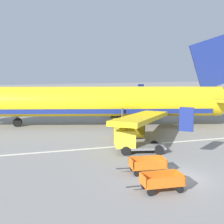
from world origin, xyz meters
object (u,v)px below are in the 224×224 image
at_px(airplane, 109,102).
at_px(service_truck_beside_carts, 130,140).
at_px(baggage_cart_nearest, 162,181).
at_px(baggage_cart_second_in_row, 147,165).

xyz_separation_m(airplane, service_truck_beside_carts, (-1.66, -12.08, -1.95)).
xyz_separation_m(baggage_cart_nearest, baggage_cart_second_in_row, (0.43, 3.23, 0.00)).
height_order(baggage_cart_nearest, baggage_cart_second_in_row, same).
relative_size(airplane, baggage_cart_nearest, 10.35).
height_order(airplane, service_truck_beside_carts, airplane).
height_order(baggage_cart_nearest, service_truck_beside_carts, service_truck_beside_carts).
xyz_separation_m(baggage_cart_second_in_row, service_truck_beside_carts, (0.61, 5.30, 0.50)).
distance_m(baggage_cart_second_in_row, service_truck_beside_carts, 5.35).
relative_size(baggage_cart_nearest, baggage_cart_second_in_row, 0.99).
bearing_deg(baggage_cart_second_in_row, airplane, 82.57).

